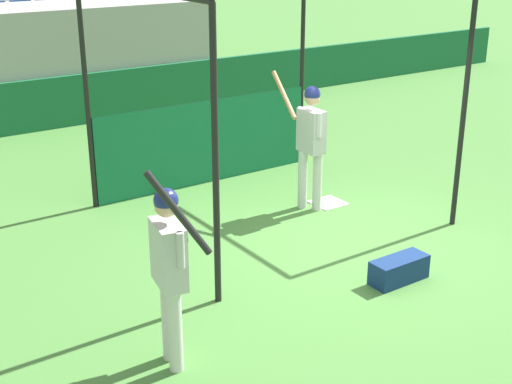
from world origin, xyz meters
name	(u,v)px	position (x,y,z in m)	size (l,w,h in m)	color
ground_plane	(346,244)	(0.00, 0.00, 0.00)	(60.00, 60.00, 0.00)	#477F38
outfield_wall	(105,96)	(0.00, 7.46, 0.51)	(24.00, 0.12, 1.01)	#196038
bleacher_section	(79,56)	(0.00, 8.72, 1.14)	(5.40, 2.40, 2.29)	#9E9E99
batting_cage	(226,109)	(-0.24, 2.41, 1.29)	(3.78, 3.41, 3.14)	black
home_plate	(328,203)	(0.73, 1.21, 0.01)	(0.44, 0.44, 0.02)	white
player_batter	(310,137)	(0.37, 1.22, 1.06)	(0.52, 0.87, 1.90)	silver
player_waiting	(169,263)	(-3.05, -1.10, 1.03)	(0.46, 0.79, 1.98)	silver
equipment_bag	(399,270)	(-0.18, -1.09, 0.14)	(0.70, 0.28, 0.28)	navy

